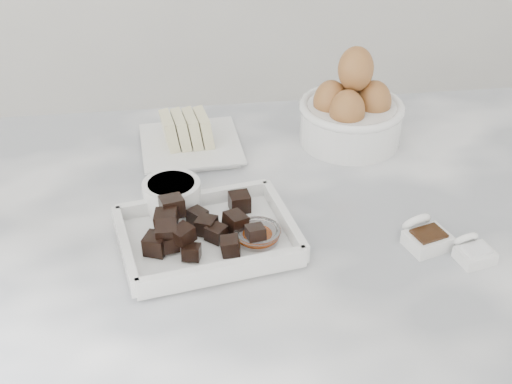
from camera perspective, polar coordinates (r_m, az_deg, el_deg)
marble_slab at (r=1.05m, az=-0.87°, el=-3.70°), size 1.20×0.80×0.04m
chocolate_dish at (r=0.99m, az=-3.94°, el=-3.16°), size 0.27×0.22×0.06m
butter_plate at (r=1.22m, az=-5.42°, el=4.34°), size 0.18×0.18×0.07m
sugar_ramekin at (r=1.06m, az=-6.74°, el=-0.32°), size 0.09×0.09×0.05m
egg_bowl at (r=1.24m, az=7.63°, el=6.38°), size 0.18×0.18×0.17m
honey_bowl at (r=1.07m, az=-6.70°, el=-0.90°), size 0.07×0.07×0.03m
zest_bowl at (r=1.00m, az=0.11°, el=-3.56°), size 0.07×0.07×0.03m
vanilla_spoon at (r=1.03m, az=13.36°, el=-3.40°), size 0.07×0.08×0.04m
salt_spoon at (r=1.02m, az=16.96°, el=-4.54°), size 0.06×0.07×0.04m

